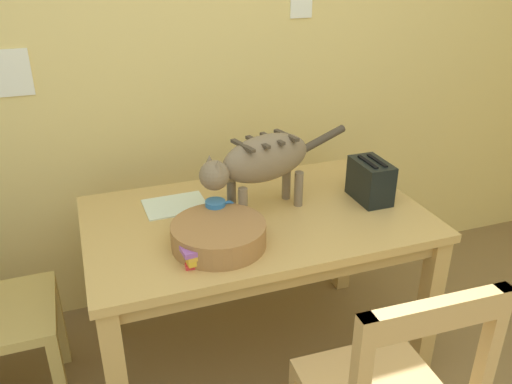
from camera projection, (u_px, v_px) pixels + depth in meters
The scene contains 9 objects.
wall_rear at pixel (217, 51), 2.44m from camera, with size 5.13×0.11×2.50m.
dining_table at pixel (256, 234), 2.13m from camera, with size 1.34×0.81×0.73m.
cat at pixel (261, 161), 2.02m from camera, with size 0.67×0.24×0.32m.
saucer_bowl at pixel (216, 223), 2.00m from camera, with size 0.18×0.18×0.03m, color blue.
coffee_mug at pixel (217, 210), 1.98m from camera, with size 0.12×0.08×0.08m.
magazine at pixel (175, 205), 2.15m from camera, with size 0.25×0.19×0.01m, color silver.
book_stack at pixel (206, 249), 1.79m from camera, with size 0.19×0.14×0.07m.
wicker_basket at pixel (219, 234), 1.86m from camera, with size 0.34×0.34×0.09m.
toaster at pixel (370, 181), 2.17m from camera, with size 0.12×0.20×0.18m.
Camera 1 is at (-0.66, -0.52, 1.72)m, focal length 36.75 mm.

